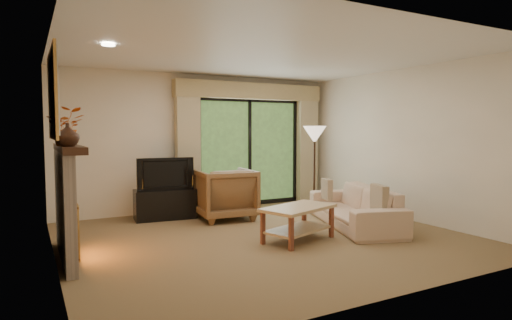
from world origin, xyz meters
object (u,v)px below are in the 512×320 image
media_console (165,204)px  sofa (354,207)px  armchair (225,194)px  coffee_table (298,223)px

media_console → sofa: size_ratio=0.48×
armchair → sofa: bearing=142.5°
armchair → media_console: bearing=-23.0°
coffee_table → sofa: bearing=-5.2°
sofa → media_console: bearing=-109.6°
armchair → sofa: 2.20m
media_console → armchair: (0.92, -0.50, 0.18)m
armchair → coffee_table: size_ratio=0.90×
sofa → coffee_table: bearing=-57.1°
sofa → coffee_table: sofa is taller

